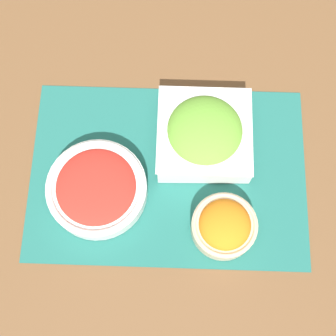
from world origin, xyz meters
name	(u,v)px	position (x,y,z in m)	size (l,w,h in m)	color
ground_plane	(168,173)	(0.00, 0.00, 0.00)	(3.00, 3.00, 0.00)	brown
placemat	(168,173)	(0.00, 0.00, 0.00)	(0.57, 0.38, 0.00)	#236B60
lettuce_bowl	(204,134)	(0.07, 0.07, 0.04)	(0.19, 0.19, 0.09)	white
tomato_bowl	(97,188)	(-0.14, -0.05, 0.03)	(0.20, 0.20, 0.06)	white
carrot_bowl	(224,226)	(0.11, -0.11, 0.04)	(0.13, 0.13, 0.07)	beige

